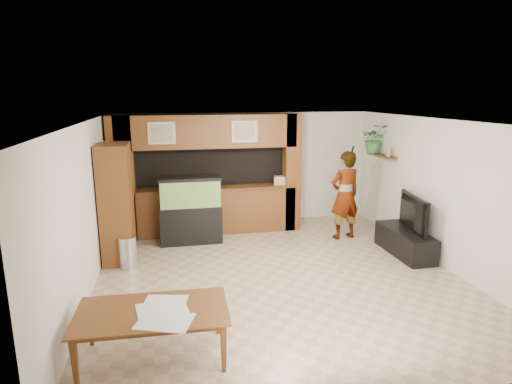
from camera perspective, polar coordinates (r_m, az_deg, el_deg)
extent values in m
plane|color=tan|center=(7.48, 2.83, -10.92)|extent=(6.50, 6.50, 0.00)
plane|color=white|center=(6.85, 3.07, 9.39)|extent=(6.50, 6.50, 0.00)
plane|color=silver|center=(10.16, -1.66, 3.19)|extent=(6.00, 0.00, 6.00)
plane|color=silver|center=(6.95, -21.78, -2.35)|extent=(0.00, 6.50, 6.50)
plane|color=silver|center=(8.31, 23.39, -0.09)|extent=(0.00, 6.50, 6.50)
cube|color=brown|center=(9.44, -6.17, -2.61)|extent=(3.80, 0.35, 1.00)
cube|color=brown|center=(9.32, -6.25, 0.47)|extent=(3.80, 0.43, 0.04)
cube|color=brown|center=(9.13, -6.44, 8.02)|extent=(3.80, 0.35, 0.70)
cube|color=brown|center=(9.28, -17.43, 1.65)|extent=(0.50, 0.35, 2.60)
cube|color=brown|center=(9.61, 4.77, 2.58)|extent=(0.35, 0.35, 2.60)
cube|color=black|center=(9.78, -6.62, 3.61)|extent=(4.20, 0.45, 0.85)
cube|color=tan|center=(8.90, -12.47, 7.67)|extent=(0.55, 0.03, 0.45)
cube|color=tan|center=(8.88, -12.47, 7.66)|extent=(0.43, 0.01, 0.35)
cube|color=tan|center=(9.04, -1.54, 8.05)|extent=(0.55, 0.03, 0.45)
cube|color=tan|center=(9.02, -1.52, 8.04)|extent=(0.43, 0.01, 0.35)
cylinder|color=black|center=(7.79, -20.70, 3.83)|extent=(0.04, 0.25, 0.25)
cylinder|color=white|center=(7.79, -20.52, 3.84)|extent=(0.01, 0.21, 0.21)
cube|color=brown|center=(9.80, 16.41, 4.67)|extent=(0.25, 0.90, 0.04)
cube|color=brown|center=(8.18, -18.10, -1.43)|extent=(0.54, 0.89, 2.16)
cylinder|color=#B2B2B7|center=(7.94, -16.67, -7.73)|extent=(0.32, 0.32, 0.59)
cube|color=black|center=(8.97, -8.64, -4.26)|extent=(1.25, 0.47, 0.78)
cube|color=#347B31|center=(8.80, -8.78, -0.14)|extent=(1.20, 0.44, 0.54)
cube|color=black|center=(8.73, -8.85, 1.79)|extent=(1.25, 0.47, 0.06)
cube|color=black|center=(8.76, 19.24, -6.32)|extent=(0.53, 1.44, 0.48)
imported|color=black|center=(8.59, 19.53, -2.65)|extent=(0.34, 1.20, 0.68)
cube|color=tan|center=(9.56, 17.19, 5.13)|extent=(0.05, 0.15, 0.19)
imported|color=#2C6E34|center=(10.02, 15.55, 6.87)|extent=(0.72, 0.68, 0.64)
imported|color=#A77C5B|center=(9.19, 11.76, -0.43)|extent=(0.76, 0.58, 1.88)
cylinder|color=black|center=(8.89, 12.76, 5.53)|extent=(0.04, 0.10, 0.17)
imported|color=brown|center=(5.33, -13.53, -18.15)|extent=(1.76, 1.02, 0.61)
cube|color=silver|center=(4.95, -12.08, -16.51)|extent=(0.69, 0.60, 0.01)
cube|color=silver|center=(5.21, -12.45, -14.93)|extent=(0.62, 0.50, 0.01)
cube|color=silver|center=(5.35, -12.00, -14.16)|extent=(0.56, 0.46, 0.01)
cube|color=tan|center=(9.57, 3.24, 1.55)|extent=(0.31, 0.23, 0.19)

